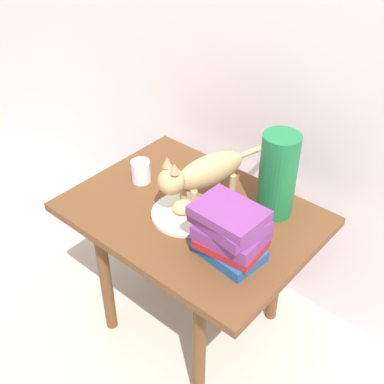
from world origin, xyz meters
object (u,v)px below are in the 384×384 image
(bread_roll, at_px, (183,207))
(green_vase, at_px, (278,175))
(cat, at_px, (203,173))
(plate, at_px, (185,214))
(side_table, at_px, (192,228))
(candle_jar, at_px, (141,172))
(book_stack, at_px, (230,231))

(bread_roll, xyz_separation_m, green_vase, (0.21, 0.22, 0.11))
(green_vase, bearing_deg, cat, -147.52)
(bread_roll, relative_size, cat, 0.17)
(plate, relative_size, green_vase, 0.78)
(side_table, distance_m, green_vase, 0.36)
(candle_jar, bearing_deg, bread_roll, -11.12)
(bread_roll, bearing_deg, cat, 84.40)
(side_table, bearing_deg, plate, -91.33)
(book_stack, relative_size, green_vase, 0.78)
(side_table, distance_m, book_stack, 0.29)
(cat, relative_size, book_stack, 2.02)
(green_vase, bearing_deg, bread_roll, -134.41)
(plate, xyz_separation_m, candle_jar, (-0.25, 0.04, 0.03))
(plate, xyz_separation_m, green_vase, (0.21, 0.21, 0.14))
(side_table, height_order, cat, cat)
(plate, bearing_deg, book_stack, -13.03)
(cat, distance_m, book_stack, 0.26)
(book_stack, xyz_separation_m, green_vase, (-0.01, 0.26, 0.06))
(plate, height_order, book_stack, book_stack)
(side_table, relative_size, cat, 1.78)
(plate, distance_m, green_vase, 0.33)
(book_stack, bearing_deg, bread_roll, 168.62)
(bread_roll, xyz_separation_m, book_stack, (0.23, -0.05, 0.05))
(book_stack, bearing_deg, side_table, 159.19)
(plate, xyz_separation_m, bread_roll, (-0.00, -0.01, 0.03))
(cat, bearing_deg, book_stack, -31.57)
(green_vase, bearing_deg, candle_jar, -159.99)
(bread_roll, xyz_separation_m, cat, (0.01, 0.09, 0.09))
(cat, xyz_separation_m, candle_jar, (-0.26, -0.04, -0.09))
(cat, bearing_deg, green_vase, 32.48)
(side_table, xyz_separation_m, plate, (-0.00, -0.03, 0.08))
(bread_roll, bearing_deg, green_vase, 45.59)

